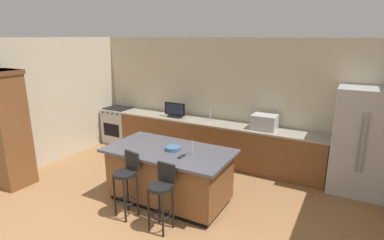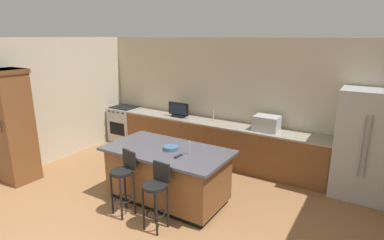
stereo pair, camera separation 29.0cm
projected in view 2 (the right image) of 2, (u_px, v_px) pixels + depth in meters
The scene contains 15 objects.
wall_back at pixel (230, 100), 6.77m from camera, with size 6.95×0.12×2.67m, color beige.
wall_left at pixel (47, 102), 6.62m from camera, with size 0.12×4.81×2.67m, color beige.
counter_back at pixel (217, 142), 6.74m from camera, with size 4.68×0.62×0.90m.
kitchen_island at pixel (168, 174), 5.15m from camera, with size 2.07×1.12×0.92m.
refrigerator at pixel (365, 145), 5.15m from camera, with size 0.92×0.74×1.87m.
range_oven at pixel (125, 124), 8.11m from camera, with size 0.71×0.63×0.92m.
cabinet_tower at pixel (13, 125), 5.71m from camera, with size 0.64×0.60×2.14m.
microwave at pixel (267, 123), 6.03m from camera, with size 0.48×0.36×0.29m, color #B7BABF.
tv_monitor at pixel (178, 110), 7.03m from camera, with size 0.51×0.16×0.34m.
sink_faucet_back at pixel (213, 115), 6.75m from camera, with size 0.02×0.02×0.24m, color #B2B2B7.
sink_faucet_island at pixel (189, 148), 4.78m from camera, with size 0.02×0.02×0.22m, color #B2B2B7.
bar_stool_left at pixel (124, 177), 4.71m from camera, with size 0.34×0.36×1.02m.
bar_stool_right at pixel (157, 191), 4.35m from camera, with size 0.34×0.34×0.98m.
fruit_bowl at pixel (171, 148), 4.99m from camera, with size 0.24×0.24×0.06m, color #3F668C.
tv_remote at pixel (178, 156), 4.71m from camera, with size 0.04×0.17×0.02m, color black.
Camera 2 is at (2.78, -1.68, 2.70)m, focal length 28.82 mm.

